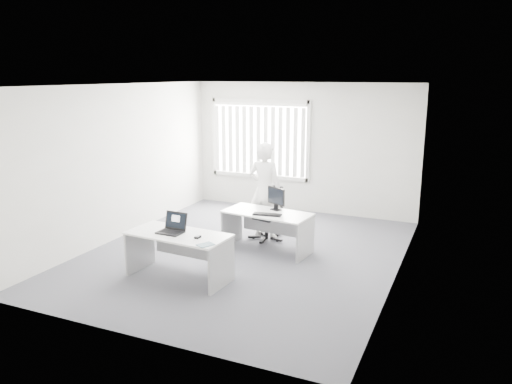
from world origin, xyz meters
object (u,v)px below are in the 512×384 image
at_px(desk_near, 179,246).
at_px(desk_far, 267,223).
at_px(office_chair, 268,222).
at_px(laptop, 170,224).
at_px(monitor, 276,199).
at_px(person, 265,190).

xyz_separation_m(desk_near, desk_far, (0.73, 1.64, -0.01)).
bearing_deg(office_chair, laptop, -91.48).
bearing_deg(monitor, person, 156.03).
height_order(desk_near, monitor, monitor).
height_order(office_chair, person, person).
relative_size(desk_near, monitor, 3.96).
bearing_deg(office_chair, desk_far, -55.46).
distance_m(laptop, monitor, 2.09).
relative_size(office_chair, person, 0.55).
bearing_deg(laptop, monitor, 65.42).
height_order(desk_near, office_chair, office_chair).
relative_size(office_chair, monitor, 2.48).
distance_m(person, monitor, 0.61).
xyz_separation_m(person, monitor, (0.40, -0.46, -0.01)).
bearing_deg(desk_far, laptop, -109.97).
distance_m(desk_near, person, 2.37).
bearing_deg(laptop, desk_near, 20.79).
relative_size(person, laptop, 4.84).
xyz_separation_m(office_chair, person, (-0.09, 0.07, 0.58)).
bearing_deg(person, monitor, 134.34).
bearing_deg(monitor, office_chair, 153.06).
xyz_separation_m(desk_far, office_chair, (-0.22, 0.59, -0.18)).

